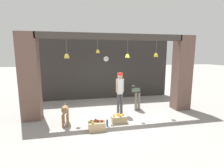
{
  "coord_description": "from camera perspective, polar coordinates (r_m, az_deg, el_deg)",
  "views": [
    {
      "loc": [
        -1.52,
        -6.7,
        2.52
      ],
      "look_at": [
        0.0,
        0.44,
        1.25
      ],
      "focal_mm": 28.0,
      "sensor_mm": 36.0,
      "label": 1
    }
  ],
  "objects": [
    {
      "name": "ground_plane",
      "position": [
        7.32,
        0.72,
        -10.29
      ],
      "size": [
        60.0,
        60.0,
        0.0
      ],
      "primitive_type": "plane",
      "color": "gray"
    },
    {
      "name": "worker_stooping",
      "position": [
        8.02,
        7.86,
        -3.33
      ],
      "size": [
        0.26,
        0.81,
        1.05
      ],
      "rotation": [
        0.0,
        0.0,
        -0.05
      ],
      "color": "#6B665B",
      "rests_on": "ground_plane"
    },
    {
      "name": "water_bottle",
      "position": [
        6.29,
        -1.58,
        -12.62
      ],
      "size": [
        0.07,
        0.07,
        0.25
      ],
      "color": "#2D60AD",
      "rests_on": "ground_plane"
    },
    {
      "name": "wall_clock",
      "position": [
        9.75,
        -1.94,
        8.2
      ],
      "size": [
        0.3,
        0.03,
        0.3
      ],
      "color": "black"
    },
    {
      "name": "storefront_awning",
      "position": [
        7.01,
        0.63,
        14.98
      ],
      "size": [
        5.79,
        0.29,
        0.97
      ],
      "color": "#3D3833"
    },
    {
      "name": "shop_pillar_right",
      "position": [
        8.48,
        21.87,
        3.25
      ],
      "size": [
        0.7,
        0.6,
        3.29
      ],
      "primitive_type": "cube",
      "color": "brown",
      "rests_on": "ground_plane"
    },
    {
      "name": "fruit_crate_apples",
      "position": [
        5.99,
        -5.01,
        -13.42
      ],
      "size": [
        0.54,
        0.33,
        0.36
      ],
      "color": "tan",
      "rests_on": "ground_plane"
    },
    {
      "name": "shopkeeper",
      "position": [
        7.29,
        2.6,
        -1.86
      ],
      "size": [
        0.34,
        0.28,
        1.74
      ],
      "rotation": [
        0.0,
        0.0,
        3.14
      ],
      "color": "#424247",
      "rests_on": "ground_plane"
    },
    {
      "name": "dog",
      "position": [
        6.49,
        -15.1,
        -8.48
      ],
      "size": [
        0.26,
        0.92,
        0.74
      ],
      "rotation": [
        0.0,
        0.0,
        -1.57
      ],
      "color": "olive",
      "rests_on": "ground_plane"
    },
    {
      "name": "shop_back_wall",
      "position": [
        9.82,
        -3.09,
        4.76
      ],
      "size": [
        7.69,
        0.12,
        3.29
      ],
      "primitive_type": "cube",
      "color": "#2D2B28",
      "rests_on": "ground_plane"
    },
    {
      "name": "fruit_crate_oranges",
      "position": [
        6.59,
        2.34,
        -11.32
      ],
      "size": [
        0.55,
        0.33,
        0.33
      ],
      "color": "tan",
      "rests_on": "ground_plane"
    },
    {
      "name": "shop_pillar_left",
      "position": [
        7.25,
        -25.32,
        2.0
      ],
      "size": [
        0.7,
        0.6,
        3.29
      ],
      "primitive_type": "cube",
      "color": "brown",
      "rests_on": "ground_plane"
    }
  ]
}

